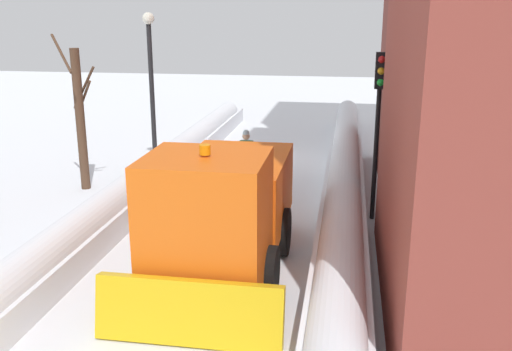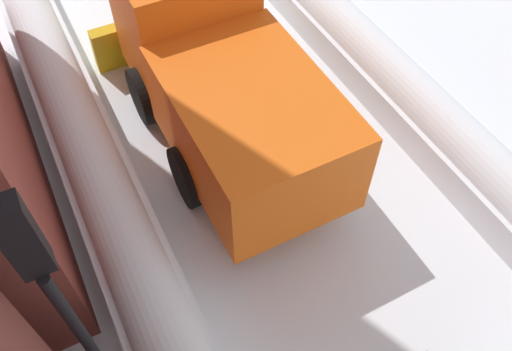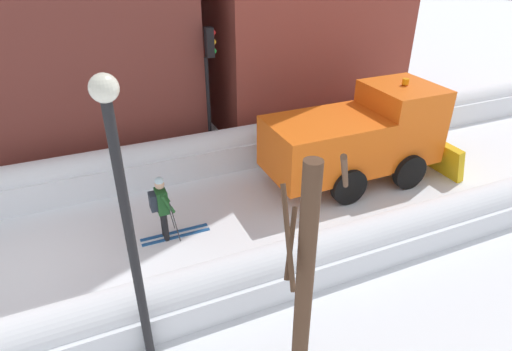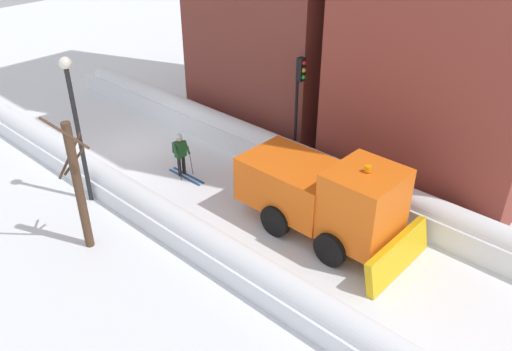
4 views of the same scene
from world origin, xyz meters
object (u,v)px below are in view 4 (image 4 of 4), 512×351
object	(u,v)px
plow_truck	(326,196)
skier	(180,152)
traffic_light_pole	(299,91)
bare_tree_near	(78,185)
street_lamp	(75,115)

from	to	relation	value
plow_truck	skier	bearing A→B (deg)	-83.96
traffic_light_pole	bare_tree_near	xyz separation A→B (m)	(8.87, -1.41, -0.83)
skier	plow_truck	bearing A→B (deg)	96.04
plow_truck	bare_tree_near	distance (m)	7.68
bare_tree_near	plow_truck	bearing A→B (deg)	137.47
traffic_light_pole	plow_truck	bearing A→B (deg)	49.16
plow_truck	skier	world-z (taller)	plow_truck
plow_truck	skier	size ratio (longest dim) A/B	3.31
skier	traffic_light_pole	distance (m)	5.18
street_lamp	bare_tree_near	world-z (taller)	street_lamp
plow_truck	street_lamp	distance (m)	8.76
street_lamp	bare_tree_near	bearing A→B (deg)	56.98
traffic_light_pole	street_lamp	distance (m)	8.26
plow_truck	bare_tree_near	world-z (taller)	bare_tree_near
plow_truck	bare_tree_near	xyz separation A→B (m)	(5.63, -5.16, 0.80)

